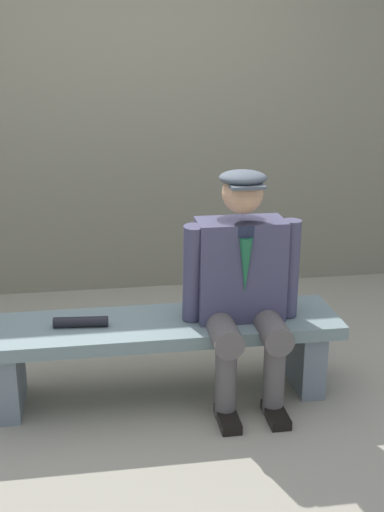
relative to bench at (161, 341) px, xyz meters
name	(u,v)px	position (x,y,z in m)	size (l,w,h in m)	color
ground_plane	(161,394)	(0.00, 0.00, -0.32)	(30.00, 30.00, 0.00)	gray
bench	(161,341)	(0.00, 0.00, 0.00)	(1.90, 0.47, 0.43)	slate
seated_man	(242,281)	(-0.42, 0.06, 0.34)	(0.61, 0.58, 1.22)	#3C3B55
rolled_magazine	(81,322)	(0.41, 0.01, 0.14)	(0.05, 0.05, 0.28)	black
stadium_wall	(133,135)	(0.00, -1.79, 0.85)	(12.00, 0.24, 2.33)	#6F6D5A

